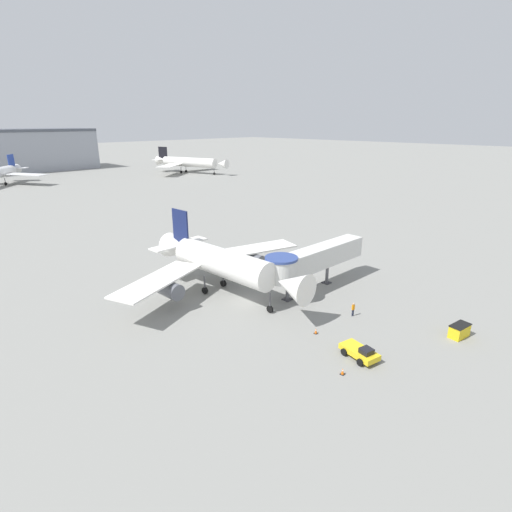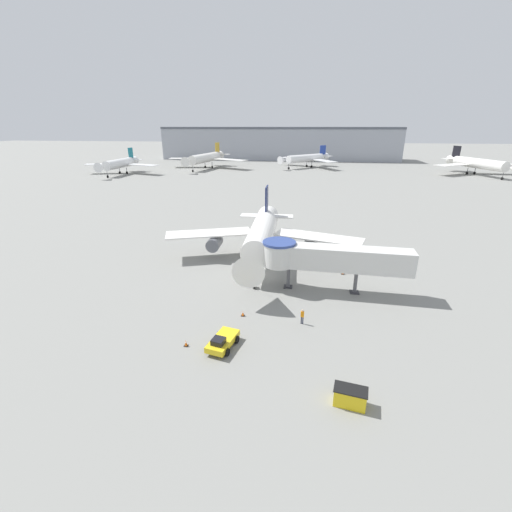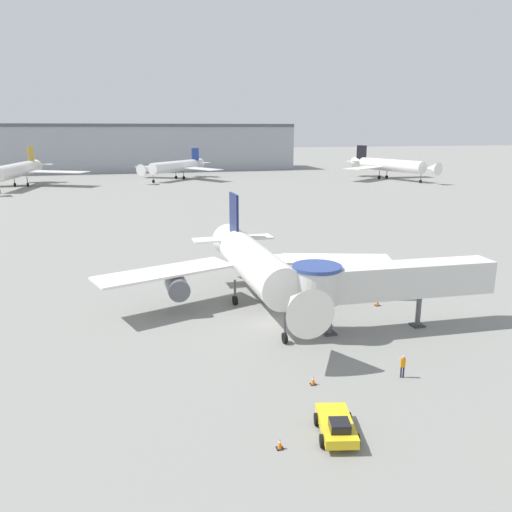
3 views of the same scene
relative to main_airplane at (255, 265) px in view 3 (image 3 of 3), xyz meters
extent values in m
plane|color=gray|center=(0.38, -4.34, -4.28)|extent=(800.00, 800.00, 0.00)
cylinder|color=white|center=(0.02, -0.57, 0.14)|extent=(4.20, 15.69, 3.70)
cone|color=white|center=(0.39, -11.86, 0.14)|extent=(3.83, 4.18, 3.70)
cone|color=white|center=(-0.28, 8.51, 0.14)|extent=(3.88, 5.66, 3.70)
cube|color=white|center=(-8.47, 1.68, -0.51)|extent=(13.71, 8.25, 0.22)
cube|color=white|center=(8.34, 2.23, -0.51)|extent=(13.73, 7.51, 0.22)
cube|color=#141E4C|center=(-0.27, 8.23, 3.47)|extent=(0.35, 3.28, 4.80)
cube|color=white|center=(-0.29, 8.79, 0.79)|extent=(8.99, 2.58, 0.18)
cylinder|color=#565960|center=(-7.39, 0.76, -1.77)|extent=(2.14, 3.34, 2.03)
cylinder|color=#565960|center=(7.32, 1.25, -1.77)|extent=(2.14, 3.34, 2.03)
cylinder|color=#4C4C51|center=(0.28, -8.66, -2.77)|extent=(0.18, 0.18, 2.12)
cylinder|color=black|center=(0.28, -8.66, -3.83)|extent=(0.29, 0.91, 0.90)
cylinder|color=#4C4C51|center=(-1.71, 1.32, -2.77)|extent=(0.22, 0.22, 2.12)
cylinder|color=black|center=(-1.71, 1.32, -3.83)|extent=(0.43, 0.91, 0.90)
cylinder|color=#4C4C51|center=(1.62, 1.43, -2.77)|extent=(0.22, 0.22, 2.12)
cylinder|color=black|center=(1.62, 1.43, -3.83)|extent=(0.43, 0.91, 0.90)
cube|color=silver|center=(11.21, -8.02, 0.14)|extent=(15.98, 3.21, 2.80)
cylinder|color=silver|center=(3.27, -7.72, 0.14)|extent=(3.90, 3.90, 2.80)
cylinder|color=navy|center=(3.27, -7.72, 1.69)|extent=(4.10, 4.10, 0.30)
cylinder|color=#56565B|center=(4.54, -7.76, -2.77)|extent=(0.44, 0.44, 3.02)
cube|color=#333338|center=(4.54, -7.76, -4.22)|extent=(1.10, 1.10, 0.12)
cylinder|color=#56565B|center=(12.80, -8.08, -2.77)|extent=(0.44, 0.44, 3.02)
cube|color=#333338|center=(12.80, -8.08, -4.22)|extent=(1.10, 1.10, 0.12)
cube|color=yellow|center=(-0.69, -21.38, -3.64)|extent=(2.62, 4.14, 0.56)
cube|color=black|center=(-0.88, -22.23, -3.11)|extent=(1.30, 1.29, 0.50)
cylinder|color=black|center=(-1.83, -22.21, -3.92)|extent=(0.44, 0.77, 0.73)
cylinder|color=black|center=(-0.01, -22.62, -3.92)|extent=(0.44, 0.77, 0.73)
cylinder|color=black|center=(-1.37, -20.15, -3.92)|extent=(0.44, 0.77, 0.73)
cylinder|color=black|center=(0.45, -20.56, -3.92)|extent=(0.44, 0.77, 0.73)
cube|color=black|center=(11.85, -2.48, -4.26)|extent=(0.48, 0.48, 0.04)
cone|color=orange|center=(11.85, -2.48, -3.87)|extent=(0.33, 0.33, 0.74)
cylinder|color=white|center=(11.85, -2.48, -3.78)|extent=(0.18, 0.18, 0.09)
cube|color=black|center=(-4.17, -21.78, -4.26)|extent=(0.39, 0.39, 0.04)
cone|color=orange|center=(-4.17, -21.78, -3.94)|extent=(0.26, 0.26, 0.60)
cylinder|color=white|center=(-4.17, -21.78, -3.87)|extent=(0.15, 0.15, 0.07)
cube|color=black|center=(0.11, -15.61, -4.26)|extent=(0.39, 0.39, 0.04)
cone|color=orange|center=(0.11, -15.61, -3.94)|extent=(0.27, 0.27, 0.61)
cylinder|color=white|center=(0.11, -15.61, -3.86)|extent=(0.15, 0.15, 0.07)
cylinder|color=#1E2338|center=(6.62, -16.25, -3.88)|extent=(0.12, 0.12, 0.81)
cylinder|color=#1E2338|center=(6.45, -16.20, -3.88)|extent=(0.12, 0.12, 0.81)
cube|color=orange|center=(6.54, -16.22, -3.15)|extent=(0.36, 0.27, 0.64)
sphere|color=tan|center=(6.54, -16.22, -2.73)|extent=(0.22, 0.22, 0.22)
cylinder|color=white|center=(-42.64, 114.83, 0.72)|extent=(8.28, 27.46, 4.14)
cone|color=white|center=(-40.33, 129.67, 0.72)|extent=(5.05, 6.78, 4.14)
cube|color=white|center=(-31.22, 116.67, 0.00)|extent=(18.68, 13.49, 0.22)
cube|color=gold|center=(-40.38, 129.37, 4.45)|extent=(1.00, 4.91, 5.39)
cube|color=white|center=(-40.28, 129.98, 1.45)|extent=(12.54, 5.28, 0.18)
cylinder|color=#4C4C51|center=(-43.96, 118.47, -2.54)|extent=(0.22, 0.22, 2.38)
cylinder|color=black|center=(-43.96, 118.47, -3.73)|extent=(0.56, 1.15, 1.10)
cylinder|color=#4C4C51|center=(-40.28, 117.89, -2.54)|extent=(0.22, 0.22, 2.38)
cylinder|color=black|center=(-40.28, 117.89, -3.73)|extent=(0.56, 1.15, 1.10)
cylinder|color=white|center=(4.35, 126.74, 0.19)|extent=(18.15, 19.47, 3.65)
cone|color=white|center=(-5.70, 115.66, 0.19)|extent=(5.40, 5.43, 3.65)
cone|color=white|center=(12.93, 136.19, 0.19)|extent=(6.39, 6.51, 3.65)
cube|color=white|center=(-0.60, 135.36, -0.45)|extent=(16.06, 11.01, 0.22)
cube|color=white|center=(13.41, 122.64, -0.45)|extent=(12.09, 15.84, 0.22)
cube|color=navy|center=(12.75, 135.99, 3.48)|extent=(3.02, 3.29, 4.75)
cube|color=white|center=(13.12, 136.39, 0.83)|extent=(9.68, 9.17, 0.18)
cylinder|color=#4C4C51|center=(-3.19, 118.42, -2.68)|extent=(0.18, 0.18, 2.10)
cylinder|color=black|center=(-3.19, 118.42, -3.73)|extent=(0.93, 0.99, 1.10)
cylinder|color=#4C4C51|center=(5.07, 129.97, -2.68)|extent=(0.22, 0.22, 2.10)
cylinder|color=black|center=(5.07, 129.97, -3.73)|extent=(1.04, 1.08, 1.10)
cylinder|color=#4C4C51|center=(7.50, 127.76, -2.68)|extent=(0.22, 0.22, 2.10)
cylinder|color=black|center=(7.50, 127.76, -3.73)|extent=(1.04, 1.08, 1.10)
cylinder|color=white|center=(75.39, 109.34, 0.55)|extent=(11.80, 26.64, 3.98)
cone|color=white|center=(80.52, 93.01, 0.55)|extent=(5.11, 5.37, 3.98)
cone|color=white|center=(70.97, 123.39, 0.55)|extent=(5.59, 6.89, 3.98)
cube|color=white|center=(65.12, 109.46, -0.15)|extent=(16.10, 13.84, 0.22)
cube|color=white|center=(83.74, 115.31, -0.15)|extent=(15.60, 6.07, 0.22)
cube|color=black|center=(71.06, 123.11, 4.13)|extent=(1.67, 4.66, 5.18)
cube|color=white|center=(70.88, 123.68, 1.24)|extent=(11.09, 6.38, 0.18)
cylinder|color=#4C4C51|center=(79.26, 97.01, -2.59)|extent=(0.18, 0.18, 2.29)
cylinder|color=black|center=(79.26, 97.01, -3.73)|extent=(0.58, 1.13, 1.10)
cylinder|color=#4C4C51|center=(72.68, 111.98, -2.59)|extent=(0.22, 0.22, 2.29)
cylinder|color=black|center=(72.68, 111.98, -3.73)|extent=(0.71, 1.17, 1.10)
cylinder|color=#4C4C51|center=(76.10, 113.06, -2.59)|extent=(0.22, 0.22, 2.29)
cylinder|color=black|center=(76.10, 113.06, -3.73)|extent=(0.71, 1.17, 1.10)
cube|color=#999EA8|center=(-12.53, 170.66, 4.45)|extent=(139.31, 25.07, 17.47)
cube|color=#4C515B|center=(-12.53, 170.66, 13.79)|extent=(139.31, 25.57, 1.20)
camera|label=1|loc=(-31.73, -37.94, 17.58)|focal=28.00mm
camera|label=2|loc=(6.42, -47.56, 15.16)|focal=24.00mm
camera|label=3|loc=(-11.37, -44.50, 12.74)|focal=35.00mm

